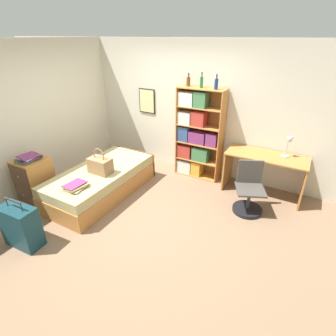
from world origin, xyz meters
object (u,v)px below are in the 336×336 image
(dresser, at_px, (35,179))
(bottle_clear, at_px, (216,84))
(bottle_brown, at_px, (201,82))
(desk_chair, at_px, (248,196))
(bed, at_px, (102,181))
(handbag, at_px, (100,165))
(desk_lamp, at_px, (290,142))
(magazine_pile_on_dresser, at_px, (29,158))
(bottle_green, at_px, (188,81))
(bookcase, at_px, (196,135))
(suitcase, at_px, (21,226))
(book_stack_on_bed, at_px, (75,186))
(desk, at_px, (265,167))

(dresser, height_order, bottle_clear, bottle_clear)
(bottle_brown, bearing_deg, bottle_clear, -1.51)
(bottle_clear, xyz_separation_m, desk_chair, (0.96, -0.70, -1.62))
(bed, relative_size, handbag, 4.58)
(bottle_brown, relative_size, desk_lamp, 0.64)
(magazine_pile_on_dresser, bearing_deg, bottle_green, 50.81)
(bottle_green, bearing_deg, handbag, -117.96)
(bookcase, bearing_deg, bottle_brown, -24.82)
(magazine_pile_on_dresser, bearing_deg, dresser, 139.73)
(desk_lamp, bearing_deg, bed, -152.28)
(magazine_pile_on_dresser, relative_size, desk_chair, 0.47)
(desk_lamp, bearing_deg, suitcase, -133.40)
(dresser, height_order, desk_lamp, desk_lamp)
(magazine_pile_on_dresser, height_order, bottle_green, bottle_green)
(desk_lamp, bearing_deg, bottle_clear, -178.59)
(handbag, xyz_separation_m, book_stack_on_bed, (0.01, -0.59, -0.10))
(handbag, bearing_deg, desk_chair, 20.09)
(suitcase, xyz_separation_m, desk_lamp, (2.91, 3.08, 0.75))
(dresser, height_order, bookcase, bookcase)
(magazine_pile_on_dresser, bearing_deg, bookcase, 47.67)
(suitcase, bearing_deg, desk, 48.89)
(bed, bearing_deg, book_stack_on_bed, -81.22)
(desk, relative_size, desk_chair, 1.62)
(bed, height_order, book_stack_on_bed, book_stack_on_bed)
(book_stack_on_bed, distance_m, bottle_clear, 2.91)
(handbag, xyz_separation_m, bottle_clear, (1.42, 1.57, 1.25))
(bookcase, bearing_deg, bed, -127.53)
(book_stack_on_bed, xyz_separation_m, desk_chair, (2.37, 1.46, -0.27))
(bed, relative_size, desk_chair, 2.46)
(bed, xyz_separation_m, book_stack_on_bed, (0.11, -0.68, 0.29))
(book_stack_on_bed, bearing_deg, bottle_clear, 56.80)
(bottle_clear, height_order, desk_lamp, bottle_clear)
(bed, height_order, dresser, dresser)
(desk, distance_m, desk_lamp, 0.60)
(handbag, relative_size, suitcase, 0.61)
(desk_chair, bearing_deg, bottle_clear, 143.70)
(magazine_pile_on_dresser, bearing_deg, suitcase, -45.14)
(bottle_clear, bearing_deg, book_stack_on_bed, -123.20)
(dresser, bearing_deg, magazine_pile_on_dresser, -40.27)
(desk_chair, bearing_deg, handbag, -159.91)
(book_stack_on_bed, height_order, magazine_pile_on_dresser, magazine_pile_on_dresser)
(suitcase, relative_size, desk, 0.54)
(magazine_pile_on_dresser, relative_size, bottle_clear, 1.56)
(magazine_pile_on_dresser, relative_size, desk_lamp, 0.94)
(bed, distance_m, magazine_pile_on_dresser, 1.27)
(suitcase, bearing_deg, dresser, 134.94)
(bed, distance_m, bookcase, 2.01)
(dresser, relative_size, desk_lamp, 1.81)
(handbag, distance_m, bookcase, 1.95)
(dresser, height_order, bottle_brown, bottle_brown)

